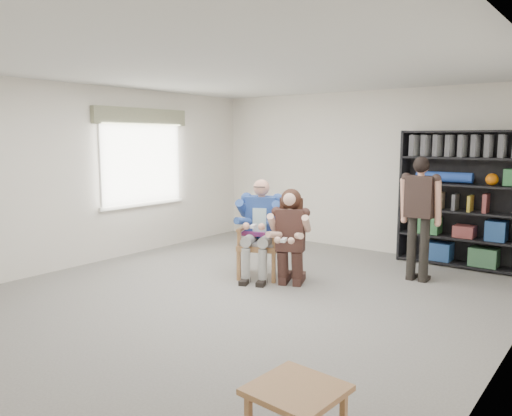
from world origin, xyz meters
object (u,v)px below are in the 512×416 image
Objects in this scene: kneeling_woman at (290,239)px; standing_man at (419,220)px; armchair at (260,240)px; side_table at (296,414)px; seated_man at (260,228)px; bookshelf at (460,199)px.

kneeling_woman is 0.75× the size of standing_man.
standing_man reaches higher than armchair.
side_table is (2.54, -3.02, -0.36)m from armchair.
standing_man is (1.85, 1.17, 0.15)m from seated_man.
standing_man reaches higher than seated_man.
standing_man is (1.85, 1.17, 0.32)m from armchair.
standing_man is 3.13× the size of side_table.
side_table is (1.96, -2.90, -0.46)m from kneeling_woman.
kneeling_woman is (0.58, -0.12, -0.06)m from seated_man.
kneeling_woman is at bearing 124.05° from side_table.
armchair is 0.77× the size of seated_man.
seated_man is 0.60m from kneeling_woman.
seated_man reaches higher than kneeling_woman.
standing_man is at bearing 10.45° from armchair.
kneeling_woman is 1.83m from standing_man.
kneeling_woman is at bearing -133.30° from standing_man.
kneeling_woman is 0.62× the size of bookshelf.
armchair is 1.98× the size of side_table.
armchair is 0.60m from kneeling_woman.
armchair is at bearing 0.00° from seated_man.
bookshelf reaches higher than standing_man.
armchair is 0.63× the size of standing_man.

